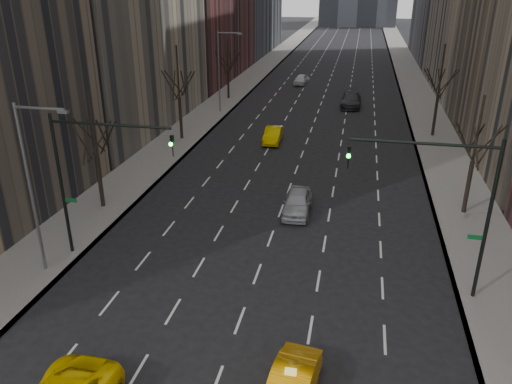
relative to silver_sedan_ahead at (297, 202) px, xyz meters
The scene contains 15 objects.
sidewalk_left 51.82m from the silver_sedan_ahead, 104.93° to the left, with size 4.50×320.00×0.15m, color slate.
sidewalk_right 51.30m from the silver_sedan_ahead, 77.44° to the left, with size 4.50×320.00×0.15m, color slate.
tree_lw_b 13.57m from the silver_sedan_ahead, behind, with size 3.36×3.50×7.82m.
tree_lw_c 19.49m from the silver_sedan_ahead, 132.96° to the left, with size 3.36×3.50×8.74m.
tree_lw_d 34.75m from the silver_sedan_ahead, 112.22° to the left, with size 3.36×3.50×7.36m.
tree_rw_b 11.49m from the silver_sedan_ahead, 10.72° to the left, with size 3.36×3.50×7.82m.
tree_rw_c 23.07m from the silver_sedan_ahead, 61.48° to the left, with size 3.36×3.50×8.74m.
traffic_mast_left 13.77m from the silver_sedan_ahead, 142.11° to the right, with size 6.69×0.39×8.00m.
traffic_mast_right 12.23m from the silver_sedan_ahead, 44.74° to the right, with size 6.69×0.39×8.00m.
streetlight_near 16.27m from the silver_sedan_ahead, 140.22° to the right, with size 2.83×0.22×9.00m.
streetlight_far 28.18m from the silver_sedan_ahead, 115.46° to the left, with size 2.83×0.22×9.00m.
silver_sedan_ahead is the anchor object (origin of this frame).
far_taxi 15.66m from the silver_sedan_ahead, 105.81° to the left, with size 1.50×4.31×1.42m, color #E0BD04.
far_suv_grey 31.18m from the silver_sedan_ahead, 85.30° to the left, with size 2.37×5.84×1.70m, color #2E2E33.
far_car_white 43.97m from the silver_sedan_ahead, 96.62° to the left, with size 1.66×4.13×1.41m, color white.
Camera 1 is at (4.53, -10.19, 14.50)m, focal length 35.00 mm.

